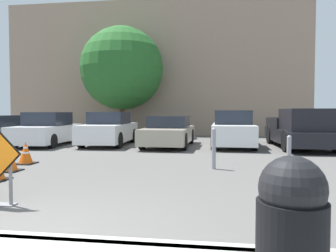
% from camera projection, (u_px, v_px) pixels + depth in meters
% --- Properties ---
extents(ground_plane, '(96.00, 96.00, 0.00)m').
position_uv_depth(ground_plane, '(158.00, 148.00, 13.59)').
color(ground_plane, '#565451').
extents(curb_lip, '(30.41, 0.20, 0.14)m').
position_uv_depth(curb_lip, '(8.00, 240.00, 3.69)').
color(curb_lip, '#999993').
rests_on(curb_lip, ground_plane).
extents(traffic_cone_third, '(0.50, 0.50, 0.62)m').
position_uv_depth(traffic_cone_third, '(10.00, 160.00, 8.32)').
color(traffic_cone_third, black).
rests_on(traffic_cone_third, ground_plane).
extents(traffic_cone_fourth, '(0.53, 0.53, 0.65)m').
position_uv_depth(traffic_cone_fourth, '(26.00, 153.00, 9.50)').
color(traffic_cone_fourth, black).
rests_on(traffic_cone_fourth, ground_plane).
extents(parked_car_second, '(1.99, 4.16, 1.49)m').
position_uv_depth(parked_car_second, '(47.00, 130.00, 14.86)').
color(parked_car_second, silver).
rests_on(parked_car_second, ground_plane).
extents(parked_car_third, '(1.88, 4.24, 1.50)m').
position_uv_depth(parked_car_third, '(109.00, 130.00, 14.90)').
color(parked_car_third, white).
rests_on(parked_car_third, ground_plane).
extents(parked_car_fourth, '(1.99, 4.45, 1.33)m').
position_uv_depth(parked_car_fourth, '(169.00, 132.00, 14.31)').
color(parked_car_fourth, '#A39984').
rests_on(parked_car_fourth, ground_plane).
extents(parked_car_fifth, '(1.87, 4.12, 1.57)m').
position_uv_depth(parked_car_fifth, '(233.00, 130.00, 14.11)').
color(parked_car_fifth, white).
rests_on(parked_car_fifth, ground_plane).
extents(pickup_truck, '(2.13, 5.42, 1.63)m').
position_uv_depth(pickup_truck, '(302.00, 130.00, 13.43)').
color(pickup_truck, black).
rests_on(pickup_truck, ground_plane).
extents(trash_bin, '(0.49, 0.49, 1.08)m').
position_uv_depth(trash_bin, '(292.00, 231.00, 2.28)').
color(trash_bin, black).
rests_on(trash_bin, sidewalk_strip).
extents(bollard_nearest, '(0.12, 0.12, 1.09)m').
position_uv_depth(bollard_nearest, '(214.00, 147.00, 8.64)').
color(bollard_nearest, gray).
rests_on(bollard_nearest, ground_plane).
extents(bollard_second, '(0.12, 0.12, 0.92)m').
position_uv_depth(bollard_second, '(289.00, 152.00, 8.38)').
color(bollard_second, gray).
rests_on(bollard_second, ground_plane).
extents(building_facade_backdrop, '(19.86, 5.00, 8.74)m').
position_uv_depth(building_facade_backdrop, '(159.00, 72.00, 23.47)').
color(building_facade_backdrop, gray).
rests_on(building_facade_backdrop, ground_plane).
extents(street_tree_behind_lot, '(4.98, 4.98, 6.62)m').
position_uv_depth(street_tree_behind_lot, '(122.00, 68.00, 19.70)').
color(street_tree_behind_lot, '#513823').
rests_on(street_tree_behind_lot, ground_plane).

